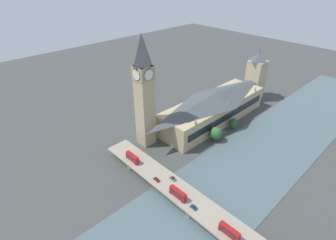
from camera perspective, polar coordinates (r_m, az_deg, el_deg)
The scene contains 14 objects.
ground_plane at distance 205.38m, azimuth 12.08°, elevation -2.62°, with size 600.00×600.00×0.00m, color #424442.
river_water at distance 192.62m, azimuth 20.26°, elevation -6.52°, with size 55.68×360.00×0.30m, color #4C6066.
parliament_hall at distance 213.30m, azimuth 9.92°, elevation 2.82°, with size 29.37×100.23×24.81m.
clock_tower at distance 170.38m, azimuth -5.24°, elevation 6.45°, with size 11.18×11.18×77.47m.
victoria_tower at distance 257.73m, azimuth 18.53°, elevation 8.92°, with size 14.06×14.06×46.72m.
road_bridge at distance 142.81m, azimuth 6.10°, elevation -17.89°, with size 143.37×14.98×5.10m.
double_decker_bus_lead at distance 165.57m, azimuth -7.76°, elevation -8.06°, with size 10.81×2.56×4.88m.
double_decker_bus_mid at distance 131.01m, azimuth 13.23°, elevation -22.49°, with size 10.54×2.59×4.64m.
double_decker_bus_rear at distance 142.42m, azimuth 2.17°, elevation -15.64°, with size 10.74×2.55×4.97m.
car_northbound_lead at distance 152.62m, azimuth -2.51°, elevation -12.80°, with size 4.15×1.78×1.34m.
car_northbound_tail at distance 139.53m, azimuth 5.60°, elevation -18.34°, with size 3.80×1.90×1.39m.
car_southbound_lead at distance 153.08m, azimuth 1.03°, elevation -12.59°, with size 4.14×1.92×1.45m.
tree_embankment_near at distance 190.96m, azimuth 10.34°, elevation -2.82°, with size 9.12×9.12×11.25m.
tree_embankment_mid at distance 207.69m, azimuth 14.02°, elevation -0.66°, with size 7.13×7.13×9.13m.
Camera 1 is at (-91.46, 146.43, 111.25)m, focal length 28.00 mm.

